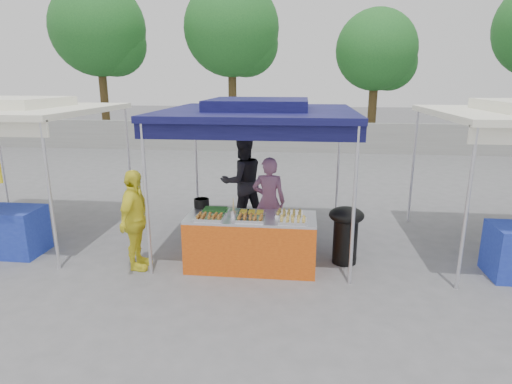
# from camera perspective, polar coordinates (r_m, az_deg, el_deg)

# --- Properties ---
(ground_plane) EXTENTS (80.00, 80.00, 0.00)m
(ground_plane) POSITION_cam_1_polar(r_m,az_deg,el_deg) (7.00, -0.55, -9.61)
(ground_plane) COLOR slate
(back_wall) EXTENTS (40.00, 0.25, 1.20)m
(back_wall) POSITION_cam_1_polar(r_m,az_deg,el_deg) (17.49, 3.81, 7.31)
(back_wall) COLOR gray
(back_wall) RESTS_ON ground_plane
(main_canopy) EXTENTS (3.20, 3.20, 2.57)m
(main_canopy) POSITION_cam_1_polar(r_m,az_deg,el_deg) (7.35, 0.32, 10.74)
(main_canopy) COLOR silver
(main_canopy) RESTS_ON ground_plane
(neighbor_stall_left) EXTENTS (3.20, 3.20, 2.57)m
(neighbor_stall_left) POSITION_cam_1_polar(r_m,az_deg,el_deg) (8.78, -30.74, 4.27)
(neighbor_stall_left) COLOR silver
(neighbor_stall_left) RESTS_ON ground_plane
(tree_0) EXTENTS (4.12, 4.12, 7.09)m
(tree_0) POSITION_cam_1_polar(r_m,az_deg,el_deg) (21.26, -19.83, 19.34)
(tree_0) COLOR #4C3A1D
(tree_0) RESTS_ON ground_plane
(tree_1) EXTENTS (4.09, 4.09, 7.03)m
(tree_1) POSITION_cam_1_polar(r_m,az_deg,el_deg) (19.71, -2.79, 20.44)
(tree_1) COLOR #4C3A1D
(tree_1) RESTS_ON ground_plane
(tree_2) EXTENTS (3.40, 3.32, 5.70)m
(tree_2) POSITION_cam_1_polar(r_m,az_deg,el_deg) (19.33, 16.13, 17.31)
(tree_2) COLOR #4C3A1D
(tree_2) RESTS_ON ground_plane
(vendor_table) EXTENTS (2.00, 0.80, 0.85)m
(vendor_table) POSITION_cam_1_polar(r_m,az_deg,el_deg) (6.74, -0.66, -6.67)
(vendor_table) COLOR #E25714
(vendor_table) RESTS_ON ground_plane
(food_tray_fl) EXTENTS (0.42, 0.30, 0.07)m
(food_tray_fl) POSITION_cam_1_polar(r_m,az_deg,el_deg) (6.46, -6.24, -3.40)
(food_tray_fl) COLOR white
(food_tray_fl) RESTS_ON vendor_table
(food_tray_fm) EXTENTS (0.42, 0.30, 0.07)m
(food_tray_fm) POSITION_cam_1_polar(r_m,az_deg,el_deg) (6.37, -0.78, -3.58)
(food_tray_fm) COLOR white
(food_tray_fm) RESTS_ON vendor_table
(food_tray_fr) EXTENTS (0.42, 0.30, 0.07)m
(food_tray_fr) POSITION_cam_1_polar(r_m,az_deg,el_deg) (6.31, 4.88, -3.80)
(food_tray_fr) COLOR white
(food_tray_fr) RESTS_ON vendor_table
(food_tray_bl) EXTENTS (0.42, 0.30, 0.07)m
(food_tray_bl) POSITION_cam_1_polar(r_m,az_deg,el_deg) (6.77, -5.47, -2.51)
(food_tray_bl) COLOR white
(food_tray_bl) RESTS_ON vendor_table
(food_tray_bm) EXTENTS (0.42, 0.30, 0.07)m
(food_tray_bm) POSITION_cam_1_polar(r_m,az_deg,el_deg) (6.64, -0.58, -2.81)
(food_tray_bm) COLOR white
(food_tray_bm) RESTS_ON vendor_table
(food_tray_br) EXTENTS (0.42, 0.30, 0.07)m
(food_tray_br) POSITION_cam_1_polar(r_m,az_deg,el_deg) (6.61, 4.44, -2.93)
(food_tray_br) COLOR white
(food_tray_br) RESTS_ON vendor_table
(cooking_pot) EXTENTS (0.25, 0.25, 0.14)m
(cooking_pot) POSITION_cam_1_polar(r_m,az_deg,el_deg) (7.08, -7.27, -1.47)
(cooking_pot) COLOR black
(cooking_pot) RESTS_ON vendor_table
(skewer_cup) EXTENTS (0.09, 0.09, 0.11)m
(skewer_cup) POSITION_cam_1_polar(r_m,az_deg,el_deg) (6.53, -3.07, -2.93)
(skewer_cup) COLOR silver
(skewer_cup) RESTS_ON vendor_table
(wok_burner) EXTENTS (0.56, 0.56, 0.94)m
(wok_burner) POSITION_cam_1_polar(r_m,az_deg,el_deg) (7.01, 11.87, -4.99)
(wok_burner) COLOR black
(wok_burner) RESTS_ON ground_plane
(crate_left) EXTENTS (0.50, 0.35, 0.30)m
(crate_left) POSITION_cam_1_polar(r_m,az_deg,el_deg) (7.51, -3.00, -6.62)
(crate_left) COLOR #172BBE
(crate_left) RESTS_ON ground_plane
(crate_right) EXTENTS (0.46, 0.32, 0.28)m
(crate_right) POSITION_cam_1_polar(r_m,az_deg,el_deg) (7.44, 1.82, -6.92)
(crate_right) COLOR #172BBE
(crate_right) RESTS_ON ground_plane
(crate_stacked) EXTENTS (0.44, 0.30, 0.26)m
(crate_stacked) POSITION_cam_1_polar(r_m,az_deg,el_deg) (7.35, 1.84, -4.98)
(crate_stacked) COLOR #172BBE
(crate_stacked) RESTS_ON crate_right
(vendor_woman) EXTENTS (0.60, 0.40, 1.60)m
(vendor_woman) POSITION_cam_1_polar(r_m,az_deg,el_deg) (7.57, 1.73, -1.26)
(vendor_woman) COLOR #A0668C
(vendor_woman) RESTS_ON ground_plane
(helper_man) EXTENTS (1.12, 1.05, 1.84)m
(helper_man) POSITION_cam_1_polar(r_m,az_deg,el_deg) (8.52, -1.82, 1.42)
(helper_man) COLOR #232328
(helper_man) RESTS_ON ground_plane
(customer_person) EXTENTS (0.40, 0.93, 1.58)m
(customer_person) POSITION_cam_1_polar(r_m,az_deg,el_deg) (6.85, -15.83, -3.65)
(customer_person) COLOR #FFF438
(customer_person) RESTS_ON ground_plane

